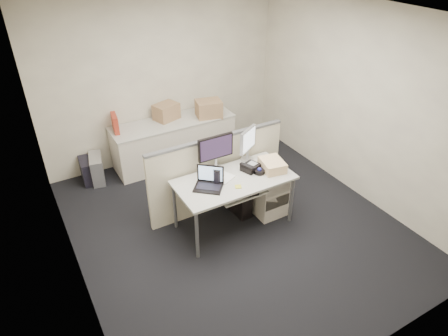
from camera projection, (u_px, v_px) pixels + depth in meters
floor at (233, 224)px, 5.43m from camera, size 4.00×4.50×0.01m
ceiling at (237, 15)px, 3.99m from camera, size 4.00×4.50×0.01m
wall_back at (162, 79)px, 6.36m from camera, size 4.00×0.02×2.70m
wall_front at (386, 252)px, 3.05m from camera, size 4.00×0.02×2.70m
wall_left at (58, 182)px, 3.87m from camera, size 0.02×4.50×2.70m
wall_right at (358, 102)px, 5.55m from camera, size 0.02×4.50×2.70m
desk at (234, 183)px, 5.07m from camera, size 1.50×0.75×0.73m
keyboard_tray at (241, 193)px, 4.96m from camera, size 0.62×0.32×0.02m
drawer_pedestal at (266, 191)px, 5.52m from camera, size 0.40×0.55×0.65m
cubicle_partition at (217, 174)px, 5.46m from camera, size 2.00×0.06×1.10m
back_counter at (174, 142)px, 6.65m from camera, size 2.00×0.60×0.72m
monitor_main at (216, 153)px, 5.11m from camera, size 0.49×0.19×0.49m
monitor_small at (248, 145)px, 5.32m from camera, size 0.41×0.35×0.45m
laptop at (208, 180)px, 4.80m from camera, size 0.42×0.41×0.25m
trackball at (259, 172)px, 5.13m from camera, size 0.14×0.14×0.05m
desk_phone at (251, 167)px, 5.20m from camera, size 0.28×0.25×0.07m
paper_stack at (221, 176)px, 5.07m from camera, size 0.33×0.37×0.01m
sticky_pad at (238, 187)px, 4.88m from camera, size 0.10×0.10×0.01m
travel_mug at (217, 177)px, 4.90m from camera, size 0.09×0.09×0.19m
banana at (249, 168)px, 5.22m from camera, size 0.16×0.12×0.04m
cellphone at (218, 176)px, 5.09m from camera, size 0.06×0.11×0.01m
manila_folders at (272, 165)px, 5.20m from camera, size 0.33×0.39×0.13m
keyboard at (240, 194)px, 4.90m from camera, size 0.47×0.24×0.03m
pc_tower_desk at (238, 199)px, 5.55m from camera, size 0.20×0.45×0.41m
pc_tower_spare_dark at (87, 171)px, 6.21m from camera, size 0.19×0.41×0.38m
pc_tower_spare_silver at (97, 169)px, 6.22m from camera, size 0.27×0.48×0.43m
cardboard_box_left at (166, 112)px, 6.46m from camera, size 0.44×0.38×0.28m
cardboard_box_right at (209, 109)px, 6.55m from camera, size 0.46×0.39×0.29m
red_binder at (115, 124)px, 6.08m from camera, size 0.12×0.32×0.29m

